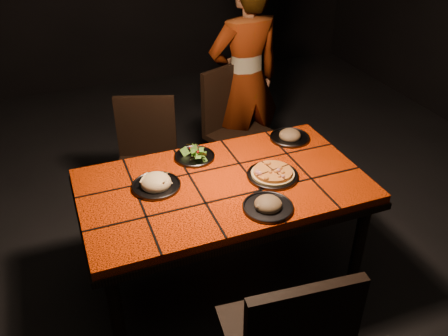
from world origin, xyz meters
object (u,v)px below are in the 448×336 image
object	(u,v)px
dining_table	(224,194)
plate_pasta	(156,183)
chair_far_left	(147,154)
plate_pizza	(273,174)
chair_far_right	(234,122)
diner	(245,81)

from	to	relation	value
dining_table	plate_pasta	distance (m)	0.39
chair_far_left	plate_pizza	size ratio (longest dim) A/B	3.11
dining_table	chair_far_left	world-z (taller)	chair_far_left
chair_far_right	plate_pizza	bearing A→B (deg)	-122.92
dining_table	chair_far_left	bearing A→B (deg)	107.79
chair_far_right	plate_pasta	bearing A→B (deg)	-155.68
dining_table	plate_pizza	distance (m)	0.30
chair_far_left	chair_far_right	bearing A→B (deg)	31.70
chair_far_right	plate_pasta	xyz separation A→B (m)	(-0.84, -0.89, 0.21)
plate_pizza	plate_pasta	world-z (taller)	plate_pasta
chair_far_left	chair_far_right	size ratio (longest dim) A/B	0.93
dining_table	plate_pizza	world-z (taller)	plate_pizza
chair_far_left	chair_far_right	world-z (taller)	chair_far_right
chair_far_left	plate_pasta	xyz separation A→B (m)	(-0.10, -0.73, 0.24)
chair_far_left	chair_far_right	distance (m)	0.76
chair_far_right	diner	world-z (taller)	diner
diner	dining_table	bearing A→B (deg)	56.37
dining_table	chair_far_right	xyz separation A→B (m)	(0.48, 0.99, -0.10)
diner	plate_pizza	distance (m)	1.23
chair_far_right	plate_pasta	size ratio (longest dim) A/B	3.62
plate_pasta	dining_table	bearing A→B (deg)	-14.10
chair_far_right	diner	size ratio (longest dim) A/B	0.60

